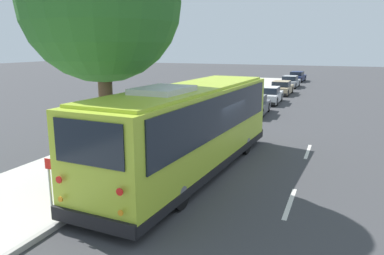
# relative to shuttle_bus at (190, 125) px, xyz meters

# --- Properties ---
(ground_plane) EXTENTS (160.00, 160.00, 0.00)m
(ground_plane) POSITION_rel_shuttle_bus_xyz_m (1.00, -0.43, -1.79)
(ground_plane) COLOR #3D3D3F
(sidewalk_slab) EXTENTS (80.00, 4.43, 0.15)m
(sidewalk_slab) POSITION_rel_shuttle_bus_xyz_m (1.00, 3.82, -1.71)
(sidewalk_slab) COLOR beige
(sidewalk_slab) RESTS_ON ground
(curb_strip) EXTENTS (80.00, 0.14, 0.15)m
(curb_strip) POSITION_rel_shuttle_bus_xyz_m (1.00, 1.53, -1.71)
(curb_strip) COLOR #AAA69D
(curb_strip) RESTS_ON ground
(shuttle_bus) EXTENTS (11.21, 3.21, 3.34)m
(shuttle_bus) POSITION_rel_shuttle_bus_xyz_m (0.00, 0.00, 0.00)
(shuttle_bus) COLOR #ADC633
(shuttle_bus) RESTS_ON ground
(parked_sedan_gray) EXTENTS (4.43, 1.79, 1.32)m
(parked_sedan_gray) POSITION_rel_shuttle_bus_xyz_m (12.60, 0.43, -1.18)
(parked_sedan_gray) COLOR slate
(parked_sedan_gray) RESTS_ON ground
(parked_sedan_white) EXTENTS (4.40, 1.83, 1.33)m
(parked_sedan_white) POSITION_rel_shuttle_bus_xyz_m (18.24, 0.44, -1.17)
(parked_sedan_white) COLOR silver
(parked_sedan_white) RESTS_ON ground
(parked_sedan_tan) EXTENTS (4.56, 1.88, 1.29)m
(parked_sedan_tan) POSITION_rel_shuttle_bus_xyz_m (24.38, 0.39, -1.19)
(parked_sedan_tan) COLOR tan
(parked_sedan_tan) RESTS_ON ground
(parked_sedan_silver) EXTENTS (4.45, 1.89, 1.28)m
(parked_sedan_silver) POSITION_rel_shuttle_bus_xyz_m (31.15, 0.45, -1.19)
(parked_sedan_silver) COLOR #A8AAAF
(parked_sedan_silver) RESTS_ON ground
(parked_sedan_navy) EXTENTS (4.62, 2.00, 1.29)m
(parked_sedan_navy) POSITION_rel_shuttle_bus_xyz_m (38.59, 0.53, -1.19)
(parked_sedan_navy) COLOR #19234C
(parked_sedan_navy) RESTS_ON ground
(sign_post_near) EXTENTS (0.06, 0.22, 1.58)m
(sign_post_near) POSITION_rel_shuttle_bus_xyz_m (-5.04, 1.93, -0.82)
(sign_post_near) COLOR gray
(sign_post_near) RESTS_ON sidewalk_slab
(sign_post_far) EXTENTS (0.06, 0.06, 1.31)m
(sign_post_far) POSITION_rel_shuttle_bus_xyz_m (-3.80, 1.93, -0.98)
(sign_post_far) COLOR gray
(sign_post_far) RESTS_ON sidewalk_slab
(lane_stripe_mid) EXTENTS (2.40, 0.14, 0.01)m
(lane_stripe_mid) POSITION_rel_shuttle_bus_xyz_m (-1.53, -3.82, -1.78)
(lane_stripe_mid) COLOR silver
(lane_stripe_mid) RESTS_ON ground
(lane_stripe_ahead) EXTENTS (2.40, 0.14, 0.01)m
(lane_stripe_ahead) POSITION_rel_shuttle_bus_xyz_m (4.47, -3.82, -1.78)
(lane_stripe_ahead) COLOR silver
(lane_stripe_ahead) RESTS_ON ground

